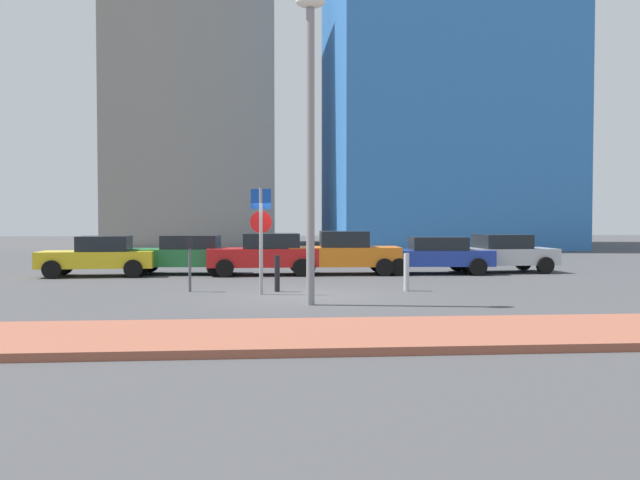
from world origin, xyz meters
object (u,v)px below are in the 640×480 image
(parked_car_green, at_px, (184,254))
(parked_car_red, at_px, (265,253))
(parked_car_yellow, at_px, (99,256))
(parked_car_silver, at_px, (501,253))
(parking_sign_post, at_px, (261,227))
(parked_car_blue, at_px, (435,254))
(parking_meter, at_px, (190,258))
(parked_car_orange, at_px, (344,253))
(traffic_bollard_near, at_px, (406,272))
(street_lamp, at_px, (310,125))
(traffic_bollard_mid, at_px, (277,273))

(parked_car_green, relative_size, parked_car_red, 1.03)
(parked_car_yellow, xyz_separation_m, parked_car_green, (2.94, 0.59, 0.02))
(parked_car_yellow, distance_m, parked_car_silver, 14.96)
(parked_car_green, relative_size, parking_sign_post, 1.43)
(parked_car_yellow, relative_size, parked_car_green, 0.98)
(parked_car_blue, height_order, parking_meter, parking_meter)
(parked_car_orange, height_order, parking_meter, parked_car_orange)
(parking_meter, distance_m, traffic_bollard_near, 6.19)
(parking_meter, bearing_deg, traffic_bollard_near, -2.86)
(parking_sign_post, relative_size, street_lamp, 0.40)
(street_lamp, distance_m, traffic_bollard_near, 5.58)
(parked_car_orange, distance_m, parking_meter, 7.46)
(parked_car_silver, distance_m, traffic_bollard_near, 7.90)
(traffic_bollard_mid, bearing_deg, parked_car_yellow, 138.09)
(parked_car_red, bearing_deg, parked_car_silver, 2.31)
(parked_car_orange, xyz_separation_m, street_lamp, (-1.85, -8.64, 3.52))
(parked_car_yellow, relative_size, parking_meter, 2.71)
(street_lamp, bearing_deg, parking_sign_post, 117.28)
(parked_car_orange, height_order, parked_car_blue, parked_car_orange)
(street_lamp, bearing_deg, traffic_bollard_mid, 104.07)
(parked_car_silver, distance_m, traffic_bollard_mid, 10.57)
(parked_car_yellow, relative_size, parked_car_orange, 0.98)
(parked_car_yellow, bearing_deg, parked_car_silver, 1.50)
(parking_meter, bearing_deg, parked_car_green, 98.08)
(parked_car_silver, xyz_separation_m, parking_meter, (-11.17, -5.81, 0.22))
(parking_sign_post, bearing_deg, parking_meter, 157.21)
(parked_car_yellow, xyz_separation_m, parked_car_silver, (14.96, 0.39, 0.01))
(parked_car_yellow, bearing_deg, street_lamp, -50.75)
(parked_car_green, xyz_separation_m, street_lamp, (4.06, -9.16, 3.56))
(traffic_bollard_mid, bearing_deg, parking_meter, 175.21)
(parked_car_silver, distance_m, parking_sign_post, 11.36)
(parked_car_blue, xyz_separation_m, parked_car_silver, (2.67, 0.40, 0.02))
(street_lamp, bearing_deg, parked_car_blue, 58.32)
(parked_car_green, bearing_deg, parked_car_silver, -0.97)
(parked_car_silver, distance_m, street_lamp, 12.50)
(traffic_bollard_mid, bearing_deg, traffic_bollard_near, -1.57)
(parked_car_blue, relative_size, parked_car_silver, 1.04)
(parked_car_green, distance_m, traffic_bollard_mid, 7.05)
(parked_car_red, bearing_deg, traffic_bollard_near, -54.94)
(parked_car_red, bearing_deg, parked_car_green, 169.27)
(parked_car_green, xyz_separation_m, parked_car_orange, (5.91, -0.52, 0.04))
(parked_car_yellow, relative_size, parked_car_red, 1.01)
(traffic_bollard_near, bearing_deg, parked_car_silver, 50.76)
(parked_car_silver, bearing_deg, parked_car_orange, -176.98)
(street_lamp, bearing_deg, traffic_bollard_near, 43.84)
(parked_car_red, distance_m, traffic_bollard_mid, 5.66)
(parked_car_orange, relative_size, traffic_bollard_mid, 4.02)
(parked_car_silver, bearing_deg, street_lamp, -131.61)
(traffic_bollard_mid, bearing_deg, parked_car_green, 118.12)
(parking_meter, xyz_separation_m, street_lamp, (3.21, -3.16, 3.35))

